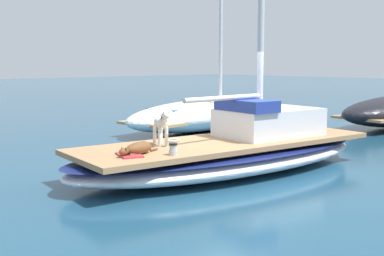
{
  "coord_description": "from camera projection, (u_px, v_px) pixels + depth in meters",
  "views": [
    {
      "loc": [
        6.98,
        -7.44,
        2.28
      ],
      "look_at": [
        0.0,
        -1.0,
        1.01
      ],
      "focal_mm": 46.27,
      "sensor_mm": 36.0,
      "label": 1
    }
  ],
  "objects": [
    {
      "name": "cabin_house",
      "position": [
        267.0,
        120.0,
        10.89
      ],
      "size": [
        1.66,
        2.38,
        0.84
      ],
      "color": "silver",
      "rests_on": "sailboat_main"
    },
    {
      "name": "ground_plane",
      "position": [
        227.0,
        171.0,
        10.39
      ],
      "size": [
        120.0,
        120.0,
        0.0
      ],
      "primitive_type": "plane",
      "color": "navy"
    },
    {
      "name": "coiled_rope",
      "position": [
        173.0,
        140.0,
        10.18
      ],
      "size": [
        0.32,
        0.32,
        0.04
      ],
      "primitive_type": "torus",
      "color": "beige",
      "rests_on": "sailboat_main"
    },
    {
      "name": "dog_white",
      "position": [
        161.0,
        124.0,
        9.63
      ],
      "size": [
        0.9,
        0.43,
        0.7
      ],
      "color": "silver",
      "rests_on": "sailboat_main"
    },
    {
      "name": "deck_winch",
      "position": [
        173.0,
        149.0,
        8.66
      ],
      "size": [
        0.16,
        0.16,
        0.21
      ],
      "color": "#B7B7BC",
      "rests_on": "sailboat_main"
    },
    {
      "name": "deck_towel",
      "position": [
        129.0,
        155.0,
        8.6
      ],
      "size": [
        0.64,
        0.52,
        0.03
      ],
      "primitive_type": "cube",
      "rotation": [
        0.0,
        0.0,
        -0.32
      ],
      "color": "#C6333D",
      "rests_on": "sailboat_main"
    },
    {
      "name": "mast_main",
      "position": [
        256.0,
        2.0,
        10.33
      ],
      "size": [
        0.14,
        2.27,
        6.41
      ],
      "color": "silver",
      "rests_on": "sailboat_main"
    },
    {
      "name": "moored_boat_port_side",
      "position": [
        207.0,
        113.0,
        16.81
      ],
      "size": [
        3.13,
        7.3,
        6.74
      ],
      "color": "white",
      "rests_on": "ground"
    },
    {
      "name": "dog_brown",
      "position": [
        137.0,
        149.0,
        8.7
      ],
      "size": [
        0.36,
        0.95,
        0.22
      ],
      "color": "brown",
      "rests_on": "sailboat_main"
    },
    {
      "name": "sailboat_main",
      "position": [
        227.0,
        156.0,
        10.34
      ],
      "size": [
        3.39,
        7.49,
        0.66
      ],
      "color": "white",
      "rests_on": "ground"
    }
  ]
}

